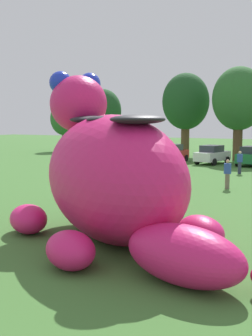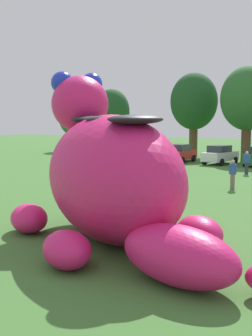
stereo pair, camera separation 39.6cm
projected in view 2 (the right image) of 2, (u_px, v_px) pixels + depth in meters
The scene contains 11 objects.
ground_plane at pixel (123, 234), 14.65m from camera, with size 160.00×160.00×0.00m, color #427533.
giant_inflatable_creature at pixel (112, 176), 13.75m from camera, with size 11.10×8.02×5.84m.
car_red at pixel (180, 153), 39.98m from camera, with size 2.11×4.18×1.72m.
car_white at pixel (220, 155), 38.18m from camera, with size 2.54×4.36×1.72m.
tree_far_left at pixel (73, 119), 54.88m from camera, with size 3.59×3.59×6.37m.
tree_left at pixel (112, 111), 51.58m from camera, with size 4.40×4.40×7.82m.
tree_mid_left at pixel (194, 102), 46.02m from camera, with size 5.17×5.17×9.17m.
tree_centre_left at pixel (247, 99), 41.02m from camera, with size 5.22×5.22×9.26m.
spectator_near_inflatable at pixel (173, 179), 22.47m from camera, with size 0.38×0.26×1.71m.
spectator_mid_field at pixel (247, 163), 30.99m from camera, with size 0.38×0.26×1.71m.
spectator_wandering at pixel (233, 175), 24.17m from camera, with size 0.38×0.26×1.71m.
Camera 2 is at (7.20, -12.36, 3.94)m, focal length 44.85 mm.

